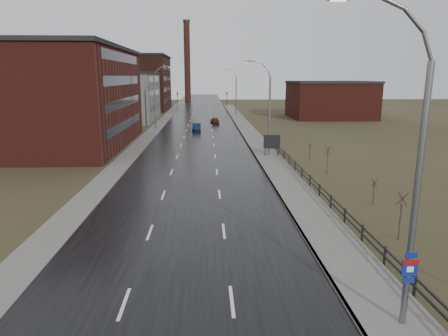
{
  "coord_description": "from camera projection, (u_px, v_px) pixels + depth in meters",
  "views": [
    {
      "loc": [
        1.28,
        -11.42,
        9.49
      ],
      "look_at": [
        2.53,
        16.83,
        3.0
      ],
      "focal_mm": 32.0,
      "sensor_mm": 36.0,
      "label": 1
    }
  ],
  "objects": [
    {
      "name": "road",
      "position": [
        199.0,
        131.0,
        71.61
      ],
      "size": [
        14.0,
        300.0,
        0.06
      ],
      "primitive_type": "cube",
      "color": "black",
      "rests_on": "ground"
    },
    {
      "name": "sidewalk_right",
      "position": [
        268.0,
        157.0,
        47.62
      ],
      "size": [
        3.2,
        180.0,
        0.18
      ],
      "primitive_type": "cube",
      "color": "#595651",
      "rests_on": "ground"
    },
    {
      "name": "curb_right",
      "position": [
        255.0,
        157.0,
        47.56
      ],
      "size": [
        0.16,
        180.0,
        0.18
      ],
      "primitive_type": "cube",
      "color": "slate",
      "rests_on": "ground"
    },
    {
      "name": "sidewalk_left",
      "position": [
        153.0,
        131.0,
        71.25
      ],
      "size": [
        2.4,
        260.0,
        0.12
      ],
      "primitive_type": "cube",
      "color": "#595651",
      "rests_on": "ground"
    },
    {
      "name": "warehouse_near",
      "position": [
        44.0,
        97.0,
        54.6
      ],
      "size": [
        22.44,
        28.56,
        13.5
      ],
      "color": "#471914",
      "rests_on": "ground"
    },
    {
      "name": "warehouse_mid",
      "position": [
        118.0,
        96.0,
        87.19
      ],
      "size": [
        16.32,
        20.4,
        10.5
      ],
      "color": "slate",
      "rests_on": "ground"
    },
    {
      "name": "warehouse_far",
      "position": [
        122.0,
        83.0,
        115.63
      ],
      "size": [
        26.52,
        24.48,
        15.5
      ],
      "color": "#331611",
      "rests_on": "ground"
    },
    {
      "name": "building_right",
      "position": [
        330.0,
        100.0,
        93.39
      ],
      "size": [
        18.36,
        16.32,
        8.5
      ],
      "color": "#471914",
      "rests_on": "ground"
    },
    {
      "name": "smokestack",
      "position": [
        187.0,
        61.0,
        155.53
      ],
      "size": [
        2.7,
        2.7,
        30.7
      ],
      "color": "#331611",
      "rests_on": "ground"
    },
    {
      "name": "streetlight_main",
      "position": [
        410.0,
        176.0,
        14.14
      ],
      "size": [
        3.91,
        0.29,
        12.11
      ],
      "color": "slate",
      "rests_on": "ground"
    },
    {
      "name": "streetlight_right_mid",
      "position": [
        267.0,
        108.0,
        47.31
      ],
      "size": [
        3.36,
        0.28,
        11.35
      ],
      "color": "slate",
      "rests_on": "ground"
    },
    {
      "name": "streetlight_left",
      "position": [
        156.0,
        97.0,
        71.93
      ],
      "size": [
        3.36,
        0.28,
        11.35
      ],
      "color": "slate",
      "rests_on": "ground"
    },
    {
      "name": "streetlight_right_far",
      "position": [
        235.0,
        92.0,
        99.89
      ],
      "size": [
        3.36,
        0.28,
        11.35
      ],
      "color": "slate",
      "rests_on": "ground"
    },
    {
      "name": "guardrail",
      "position": [
        322.0,
        191.0,
        31.3
      ],
      "size": [
        0.1,
        53.05,
        1.1
      ],
      "color": "black",
      "rests_on": "ground"
    },
    {
      "name": "shrub_c",
      "position": [
        401.0,
        214.0,
        23.38
      ],
      "size": [
        0.71,
        0.75,
        3.01
      ],
      "color": "#382D23",
      "rests_on": "ground"
    },
    {
      "name": "shrub_d",
      "position": [
        374.0,
        191.0,
        30.16
      ],
      "size": [
        0.47,
        0.49,
        1.95
      ],
      "color": "#382D23",
      "rests_on": "ground"
    },
    {
      "name": "shrub_e",
      "position": [
        328.0,
        159.0,
        39.59
      ],
      "size": [
        0.66,
        0.69,
        2.79
      ],
      "color": "#382D23",
      "rests_on": "ground"
    },
    {
      "name": "shrub_f",
      "position": [
        310.0,
        152.0,
        45.9
      ],
      "size": [
        0.48,
        0.51,
        2.02
      ],
      "color": "#382D23",
      "rests_on": "ground"
    },
    {
      "name": "billboard",
      "position": [
        272.0,
        142.0,
        47.86
      ],
      "size": [
        2.0,
        0.17,
        2.7
      ],
      "color": "black",
      "rests_on": "ground"
    },
    {
      "name": "traffic_light_left",
      "position": [
        177.0,
        92.0,
        128.67
      ],
      "size": [
        0.58,
        2.73,
        5.3
      ],
      "color": "black",
      "rests_on": "ground"
    },
    {
      "name": "traffic_light_right",
      "position": [
        227.0,
        92.0,
        129.35
      ],
      "size": [
        0.58,
        2.73,
        5.3
      ],
      "color": "black",
      "rests_on": "ground"
    },
    {
      "name": "car_near",
      "position": [
        197.0,
        127.0,
        70.81
      ],
      "size": [
        1.48,
        4.16,
        1.37
      ],
      "primitive_type": "imported",
      "rotation": [
        0.0,
        0.0,
        0.01
      ],
      "color": "#0B1739",
      "rests_on": "ground"
    },
    {
      "name": "car_far",
      "position": [
        215.0,
        120.0,
        82.4
      ],
      "size": [
        1.96,
        3.93,
        1.29
      ],
      "primitive_type": "imported",
      "rotation": [
        0.0,
        0.0,
        3.26
      ],
      "color": "#541E0E",
      "rests_on": "ground"
    }
  ]
}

